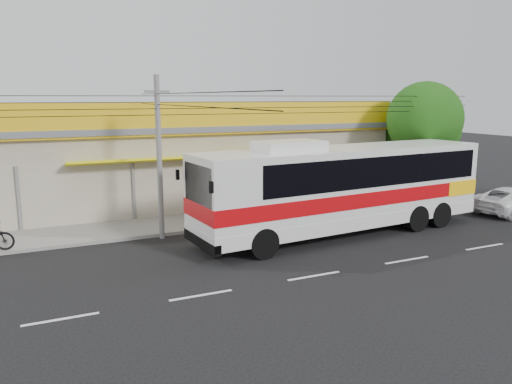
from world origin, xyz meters
The scene contains 8 objects.
ground centered at (0.00, 0.00, 0.00)m, with size 120.00×120.00×0.00m, color black.
sidewalk centered at (0.00, 6.00, 0.07)m, with size 30.00×3.20×0.15m, color slate.
lane_markings centered at (0.00, -2.50, 0.00)m, with size 50.00×0.12×0.01m, color silver, non-canonical shape.
storefront_building centered at (-0.01, 11.54, 2.30)m, with size 22.60×9.20×5.70m.
coach_bus centered at (4.12, 1.57, 2.26)m, with size 13.89×4.02×4.22m.
utility_pole centered at (-3.51, 4.20, 5.65)m, with size 34.00×14.00×6.85m.
tree_near centered at (11.63, 4.97, 4.61)m, with size 4.11×4.11×6.81m.
tree_far centered at (13.08, 7.96, 4.03)m, with size 3.60×3.60×5.96m.
Camera 1 is at (-8.46, -16.21, 5.94)m, focal length 35.00 mm.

